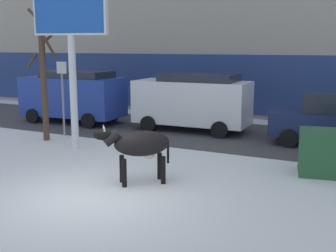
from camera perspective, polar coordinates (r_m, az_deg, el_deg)
The scene contains 10 objects.
ground_plane at distance 10.18m, azimuth -9.80°, elevation -9.02°, with size 120.00×120.00×0.00m, color white.
road_strip at distance 16.87m, azimuth 6.07°, elevation -1.03°, with size 60.00×5.60×0.01m, color #423F3F.
cow_black at distance 10.60m, azimuth -3.85°, elevation -2.50°, with size 1.70×1.56×1.54m.
billboard at distance 14.37m, azimuth -12.95°, elevation 14.04°, with size 2.51×0.69×5.56m.
car_blue_van at distance 19.64m, azimuth -12.59°, elevation 4.08°, with size 4.67×2.25×2.32m.
car_white_van at distance 17.27m, azimuth 3.29°, elevation 3.45°, with size 4.67×2.25×2.32m.
car_navy_sedan at distance 15.67m, azimuth 21.39°, elevation 0.76°, with size 4.26×2.10×1.84m.
bare_tree_far_back at distance 15.96m, azimuth -16.35°, elevation 7.22°, with size 1.14×1.01×4.80m.
dumpster at distance 12.17m, azimuth 21.12°, elevation -3.38°, with size 1.70×1.10×1.20m, color #285633.
street_sign at distance 16.68m, azimuth -13.90°, elevation 4.38°, with size 0.44×0.08×2.82m.
Camera 1 is at (5.76, -7.68, 3.40)m, focal length 45.61 mm.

